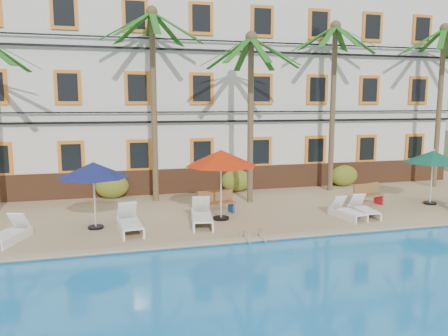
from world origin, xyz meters
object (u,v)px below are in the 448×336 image
object	(u,v)px
umbrella_blue	(93,170)
lounger_b	(130,223)
palm_d	(334,83)
pool_ladder	(254,241)
lounger_c	(202,216)
lounger_d	(347,211)
lounger_a	(10,233)
umbrella_red	(221,158)
bench_right	(367,195)
palm_c	(251,93)
palm_b	(153,79)
palm_e	(441,84)
bench_left	(216,202)
umbrella_green	(433,157)
lounger_e	(363,209)

from	to	relation	value
umbrella_blue	lounger_b	size ratio (longest dim) A/B	1.19
palm_d	pool_ladder	size ratio (longest dim) A/B	11.03
lounger_c	lounger_d	bearing A→B (deg)	-5.17
umbrella_blue	lounger_a	xyz separation A→B (m)	(-2.57, -0.82, -1.78)
umbrella_red	bench_right	xyz separation A→B (m)	(6.53, 0.58, -1.83)
palm_c	umbrella_blue	size ratio (longest dim) A/B	3.04
palm_c	umbrella_red	world-z (taller)	palm_c
bench_right	pool_ladder	distance (m)	7.02
palm_d	umbrella_blue	xyz separation A→B (m)	(-11.16, -4.08, -3.21)
palm_b	palm_c	xyz separation A→B (m)	(3.97, -1.31, -0.62)
palm_e	lounger_d	world-z (taller)	palm_e
palm_e	lounger_d	distance (m)	10.28
palm_c	pool_ladder	xyz separation A→B (m)	(-1.57, -5.28, -4.73)
lounger_a	bench_left	distance (m)	7.28
palm_b	pool_ladder	xyz separation A→B (m)	(2.40, -6.59, -5.35)
umbrella_blue	bench_right	size ratio (longest dim) A/B	1.52
palm_c	lounger_c	xyz separation A→B (m)	(-2.79, -3.02, -4.43)
umbrella_red	umbrella_green	size ratio (longest dim) A/B	1.13
palm_d	umbrella_red	size ratio (longest dim) A/B	3.04
lounger_e	pool_ladder	distance (m)	5.39
palm_d	lounger_c	world-z (taller)	palm_d
palm_b	lounger_e	xyz separation A→B (m)	(7.46, -4.72, -5.09)
palm_d	lounger_d	size ratio (longest dim) A/B	4.80
palm_c	palm_e	bearing A→B (deg)	5.57
bench_left	bench_right	world-z (taller)	same
palm_b	palm_e	bearing A→B (deg)	-1.16
umbrella_red	lounger_d	size ratio (longest dim) A/B	1.58
umbrella_blue	pool_ladder	world-z (taller)	umbrella_blue
umbrella_green	lounger_d	size ratio (longest dim) A/B	1.40
lounger_c	palm_d	bearing A→B (deg)	31.18
palm_b	pool_ladder	distance (m)	8.82
lounger_d	bench_left	bearing A→B (deg)	158.33
umbrella_green	lounger_b	xyz separation A→B (m)	(-12.73, -0.89, -1.74)
umbrella_red	palm_c	bearing A→B (deg)	52.23
lounger_d	bench_left	distance (m)	5.03
palm_b	lounger_e	size ratio (longest dim) A/B	4.88
lounger_b	lounger_c	bearing A→B (deg)	5.31
palm_d	palm_e	world-z (taller)	palm_e
umbrella_green	bench_left	bearing A→B (deg)	175.69
umbrella_green	lounger_a	world-z (taller)	umbrella_green
palm_e	pool_ladder	size ratio (longest dim) A/B	11.09
palm_b	umbrella_red	bearing A→B (deg)	-62.14
umbrella_green	lounger_a	xyz separation A→B (m)	(-16.42, -1.02, -1.77)
umbrella_green	pool_ladder	xyz separation A→B (m)	(-8.97, -2.91, -2.04)
palm_d	palm_e	xyz separation A→B (m)	(5.74, -0.49, 0.03)
lounger_c	lounger_d	world-z (taller)	lounger_c
palm_e	lounger_c	world-z (taller)	palm_e
bench_left	umbrella_red	bearing A→B (deg)	-89.66
palm_c	lounger_a	xyz separation A→B (m)	(-9.03, -3.39, -4.46)
lounger_e	bench_left	world-z (taller)	bench_left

